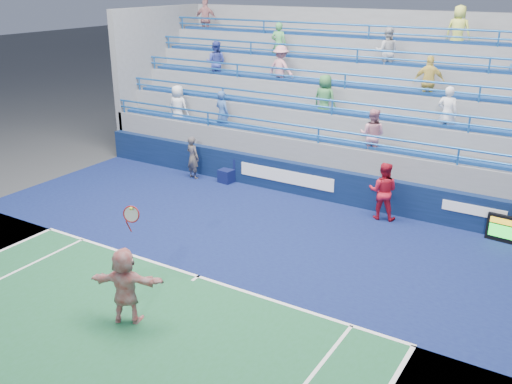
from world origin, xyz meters
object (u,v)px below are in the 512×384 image
Objects in this scene: judge_chair at (227,175)px; line_judge at (193,158)px; ball_girl at (383,191)px; tennis_player at (125,286)px; serve_speed_board at (508,230)px.

line_judge is at bearing -168.57° from judge_chair.
ball_girl is (5.94, -0.26, 0.63)m from judge_chair.
line_judge is at bearing -10.89° from ball_girl.
judge_chair is 5.98m from ball_girl.
judge_chair is 0.55× the size of line_judge.
tennis_player reaches higher than line_judge.
ball_girl is at bearing -2.51° from judge_chair.
ball_girl is at bearing 71.69° from tennis_player.
serve_speed_board is at bearing -0.57° from judge_chair.
ball_girl is (2.73, 8.26, 0.04)m from tennis_player.
serve_speed_board is at bearing 171.69° from ball_girl.
tennis_player is at bearing 60.74° from ball_girl.
line_judge is (-4.53, 8.26, -0.07)m from tennis_player.
ball_girl is (7.27, 0.01, 0.11)m from line_judge.
tennis_player is 9.42m from line_judge.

